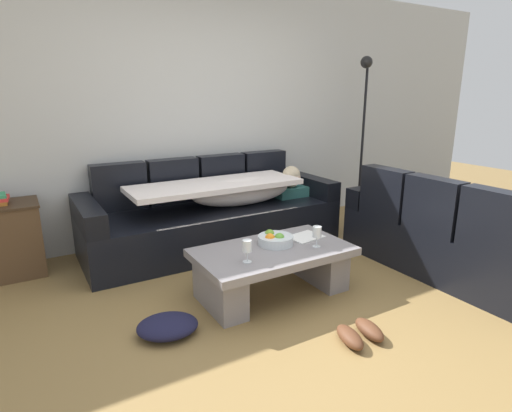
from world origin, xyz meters
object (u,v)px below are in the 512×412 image
Objects in this scene: couch_along_wall at (217,214)px; pair_of_shoes at (360,333)px; couch_near_window at (455,234)px; wine_glass_near_left at (247,247)px; floor_lamp at (363,128)px; fruit_bowl at (275,239)px; crumpled_garment at (168,326)px; coffee_table at (273,265)px; open_magazine at (305,237)px; wine_glass_near_right at (317,233)px.

couch_along_wall is 7.49× the size of pair_of_shoes.
pair_of_shoes is (-1.49, -0.39, -0.29)m from couch_near_window.
wine_glass_near_left is (-0.39, -1.35, 0.17)m from couch_along_wall.
couch_near_window is 0.97× the size of floor_lamp.
couch_along_wall is 2.06m from pair_of_shoes.
fruit_bowl reaches higher than crumpled_garment.
open_magazine is at bearing 11.40° from coffee_table.
wine_glass_near_left is 0.59× the size of open_magazine.
wine_glass_near_left reaches higher than open_magazine.
coffee_table is 2.63m from floor_lamp.
fruit_bowl is at bearing 94.85° from pair_of_shoes.
crumpled_garment is (-1.00, -1.36, -0.27)m from couch_along_wall.
wine_glass_near_left reaches higher than pair_of_shoes.
couch_along_wall is at bearing 42.94° from couch_near_window.
pair_of_shoes is at bearing -112.73° from open_magazine.
open_magazine is at bearing 75.87° from pair_of_shoes.
wine_glass_near_left reaches higher than crumpled_garment.
wine_glass_near_left reaches higher than fruit_bowl.
coffee_table is at bearing 23.85° from wine_glass_near_left.
couch_along_wall is at bearing 94.83° from open_magazine.
couch_along_wall is at bearing 53.67° from crumpled_garment.
wine_glass_near_right is at bearing -0.72° from wine_glass_near_left.
open_magazine is (0.30, 0.00, -0.04)m from fruit_bowl.
couch_along_wall reaches higher than coffee_table.
floor_lamp is (1.76, 1.21, 0.73)m from open_magazine.
open_magazine is (0.05, 0.21, -0.11)m from wine_glass_near_right.
coffee_table is (-1.63, 0.43, -0.10)m from couch_near_window.
floor_lamp is at bearing 25.07° from crumpled_garment.
couch_near_window is at bearing 14.85° from pair_of_shoes.
couch_near_window is at bearing -106.31° from floor_lamp.
pair_of_shoes is (-0.17, -0.68, -0.45)m from wine_glass_near_right.
wine_glass_near_left is 0.75m from crumpled_garment.
crumpled_garment is at bearing 146.87° from pair_of_shoes.
fruit_bowl is at bearing 139.61° from wine_glass_near_right.
wine_glass_near_left is 0.71m from open_magazine.
coffee_table is at bearing 155.83° from wine_glass_near_right.
couch_near_window is 1.35m from wine_glass_near_right.
fruit_bowl is 1.06m from crumpled_garment.
couch_along_wall is at bearing 88.60° from fruit_bowl.
couch_near_window is at bearing -14.75° from coffee_table.
open_magazine is at bearing 9.52° from crumpled_garment.
couch_near_window is at bearing -30.33° from open_magazine.
open_magazine is at bearing 0.70° from fruit_bowl.
couch_along_wall is 1.23m from coffee_table.
pair_of_shoes is at bearing -57.33° from wine_glass_near_left.
fruit_bowl is at bearing 29.04° from wine_glass_near_left.
couch_along_wall is at bearing 73.74° from wine_glass_near_left.
floor_lamp is (0.50, 1.71, 0.78)m from couch_near_window.
couch_along_wall is 1.42m from wine_glass_near_left.
fruit_bowl reaches higher than coffee_table.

